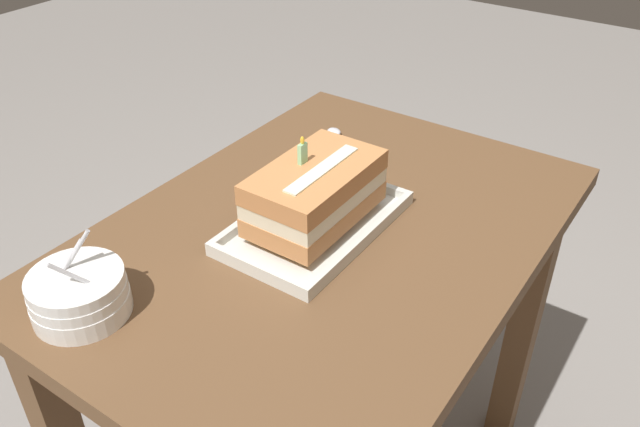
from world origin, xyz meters
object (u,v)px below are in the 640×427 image
at_px(foil_tray, 315,224).
at_px(birthday_cake, 315,192).
at_px(serving_spoon_near_tray, 338,134).
at_px(bowl_stack, 79,294).

relative_size(foil_tray, birthday_cake, 1.38).
distance_m(foil_tray, birthday_cake, 0.06).
xyz_separation_m(birthday_cake, serving_spoon_near_tray, (0.30, 0.15, -0.07)).
xyz_separation_m(bowl_stack, serving_spoon_near_tray, (0.66, -0.00, -0.03)).
distance_m(foil_tray, serving_spoon_near_tray, 0.34).
bearing_deg(birthday_cake, bowl_stack, 156.69).
relative_size(birthday_cake, bowl_stack, 1.70).
xyz_separation_m(foil_tray, birthday_cake, (0.00, -0.00, 0.06)).
xyz_separation_m(birthday_cake, bowl_stack, (-0.36, 0.15, -0.04)).
relative_size(bowl_stack, serving_spoon_near_tray, 1.13).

